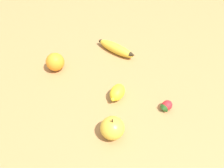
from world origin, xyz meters
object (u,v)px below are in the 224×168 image
at_px(orange, 55,62).
at_px(apple, 112,128).
at_px(lemon, 117,92).
at_px(banana, 116,49).
at_px(strawberry, 166,106).

xyz_separation_m(orange, apple, (0.04, -0.36, -0.00)).
height_order(orange, lemon, orange).
distance_m(banana, strawberry, 0.34).
height_order(banana, lemon, lemon).
distance_m(banana, apple, 0.39).
bearing_deg(apple, lemon, 52.92).
relative_size(strawberry, apple, 0.65).
height_order(banana, orange, orange).
height_order(banana, apple, apple).
xyz_separation_m(banana, apple, (-0.21, -0.33, 0.01)).
bearing_deg(strawberry, lemon, -61.79).
bearing_deg(apple, strawberry, -3.02).
bearing_deg(apple, orange, 96.96).
distance_m(strawberry, lemon, 0.17).
distance_m(orange, lemon, 0.28).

